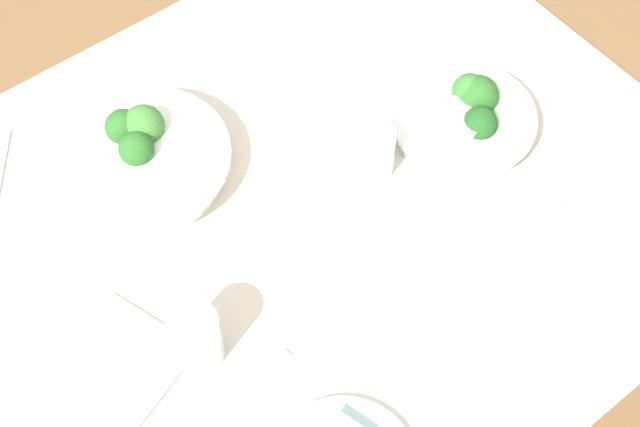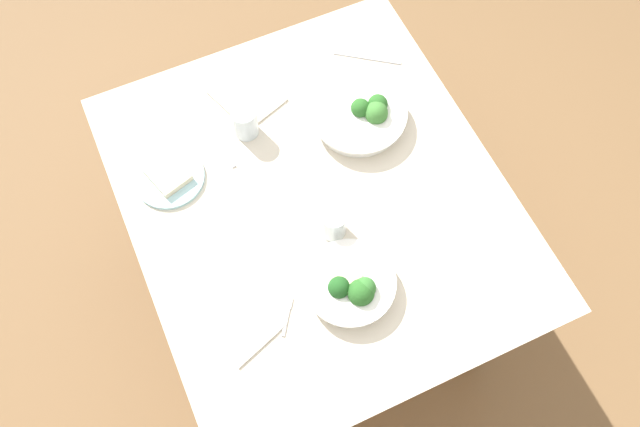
% 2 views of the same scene
% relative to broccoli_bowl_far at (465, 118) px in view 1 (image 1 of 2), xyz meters
% --- Properties ---
extents(ground_plane, '(6.00, 6.00, 0.00)m').
position_rel_broccoli_bowl_far_xyz_m(ground_plane, '(0.27, -0.03, -0.78)').
color(ground_plane, brown).
extents(dining_table, '(1.12, 0.97, 0.75)m').
position_rel_broccoli_bowl_far_xyz_m(dining_table, '(0.27, -0.03, -0.16)').
color(dining_table, beige).
rests_on(dining_table, ground_plane).
extents(broccoli_bowl_far, '(0.23, 0.23, 0.08)m').
position_rel_broccoli_bowl_far_xyz_m(broccoli_bowl_far, '(0.00, 0.00, 0.00)').
color(broccoli_bowl_far, white).
rests_on(broccoli_bowl_far, dining_table).
extents(broccoli_bowl_near, '(0.27, 0.27, 0.09)m').
position_rel_broccoli_bowl_far_xyz_m(broccoli_bowl_near, '(0.44, -0.24, 0.00)').
color(broccoli_bowl_near, white).
rests_on(broccoli_bowl_near, dining_table).
extents(water_glass_center, '(0.07, 0.07, 0.09)m').
position_rel_broccoli_bowl_far_xyz_m(water_glass_center, '(0.16, -0.03, 0.01)').
color(water_glass_center, silver).
rests_on(water_glass_center, dining_table).
extents(water_glass_side, '(0.07, 0.07, 0.09)m').
position_rel_broccoli_bowl_far_xyz_m(water_glass_side, '(0.54, 0.06, 0.02)').
color(water_glass_side, silver).
rests_on(water_glass_side, dining_table).
extents(fork_by_far_bowl, '(0.11, 0.03, 0.00)m').
position_rel_broccoli_bowl_far_xyz_m(fork_by_far_bowl, '(0.49, 0.15, -0.03)').
color(fork_by_far_bowl, '#B7B7BC').
rests_on(fork_by_far_bowl, dining_table).
extents(fork_by_near_bowl, '(0.09, 0.06, 0.00)m').
position_rel_broccoli_bowl_far_xyz_m(fork_by_near_bowl, '(0.01, 0.17, -0.03)').
color(fork_by_near_bowl, '#B7B7BC').
rests_on(fork_by_near_bowl, dining_table).
extents(table_knife_right, '(0.20, 0.04, 0.00)m').
position_rel_broccoli_bowl_far_xyz_m(table_knife_right, '(0.30, -0.05, -0.03)').
color(table_knife_right, '#B7B7BC').
rests_on(table_knife_right, dining_table).
extents(napkin_folded_upper, '(0.22, 0.20, 0.01)m').
position_rel_broccoli_bowl_far_xyz_m(napkin_folded_upper, '(0.64, 0.02, -0.03)').
color(napkin_folded_upper, '#B1A997').
rests_on(napkin_folded_upper, dining_table).
extents(napkin_folded_lower, '(0.21, 0.20, 0.01)m').
position_rel_broccoli_bowl_far_xyz_m(napkin_folded_lower, '(0.04, 0.28, -0.03)').
color(napkin_folded_lower, '#B1A997').
rests_on(napkin_folded_lower, dining_table).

